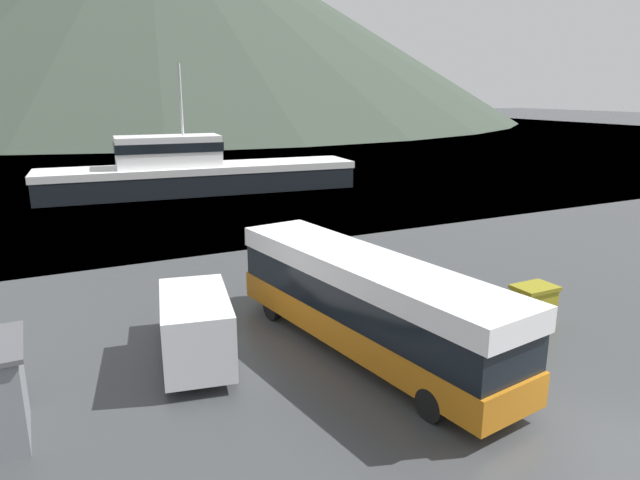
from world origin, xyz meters
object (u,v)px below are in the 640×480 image
at_px(storage_bin, 533,304).
at_px(small_boat, 300,179).
at_px(tour_bus, 365,300).
at_px(delivery_van, 195,323).
at_px(fishing_boat, 195,171).

distance_m(storage_bin, small_boat, 33.48).
height_order(tour_bus, small_boat, tour_bus).
height_order(tour_bus, delivery_van, tour_bus).
bearing_deg(storage_bin, fishing_boat, 96.45).
relative_size(delivery_van, small_boat, 0.97).
height_order(delivery_van, storage_bin, delivery_van).
xyz_separation_m(tour_bus, storage_bin, (6.72, -0.77, -1.06)).
height_order(delivery_van, fishing_boat, fishing_boat).
relative_size(delivery_van, storage_bin, 3.91).
height_order(fishing_boat, small_boat, fishing_boat).
relative_size(storage_bin, small_boat, 0.25).
bearing_deg(fishing_boat, small_boat, 95.65).
relative_size(tour_bus, storage_bin, 7.84).
height_order(delivery_van, small_boat, delivery_van).
distance_m(tour_bus, delivery_van, 5.43).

